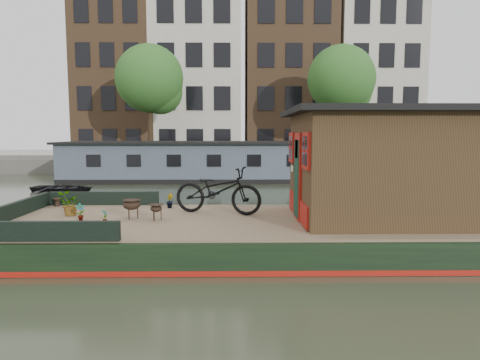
{
  "coord_description": "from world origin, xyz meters",
  "views": [
    {
      "loc": [
        -0.97,
        -9.34,
        2.53
      ],
      "look_at": [
        -0.85,
        0.5,
        1.46
      ],
      "focal_mm": 32.0,
      "sensor_mm": 36.0,
      "label": 1
    }
  ],
  "objects_px": {
    "cabin": "(378,164)",
    "potted_plant_a": "(80,212)",
    "bicycle": "(218,190)",
    "brazier_rear": "(156,212)",
    "dinghy": "(63,185)",
    "brazier_front": "(132,209)"
  },
  "relations": [
    {
      "from": "cabin",
      "to": "potted_plant_a",
      "type": "xyz_separation_m",
      "value": [
        -6.52,
        -0.15,
        -1.04
      ]
    },
    {
      "from": "bicycle",
      "to": "brazier_rear",
      "type": "relative_size",
      "value": 5.95
    },
    {
      "from": "cabin",
      "to": "dinghy",
      "type": "xyz_separation_m",
      "value": [
        -10.76,
        9.47,
        -1.6
      ]
    },
    {
      "from": "cabin",
      "to": "brazier_rear",
      "type": "distance_m",
      "value": 4.99
    },
    {
      "from": "cabin",
      "to": "brazier_rear",
      "type": "height_order",
      "value": "cabin"
    },
    {
      "from": "potted_plant_a",
      "to": "dinghy",
      "type": "relative_size",
      "value": 0.14
    },
    {
      "from": "potted_plant_a",
      "to": "bicycle",
      "type": "bearing_deg",
      "value": 14.83
    },
    {
      "from": "bicycle",
      "to": "potted_plant_a",
      "type": "relative_size",
      "value": 5.59
    },
    {
      "from": "brazier_rear",
      "to": "cabin",
      "type": "bearing_deg",
      "value": 1.61
    },
    {
      "from": "cabin",
      "to": "brazier_rear",
      "type": "relative_size",
      "value": 11.25
    },
    {
      "from": "cabin",
      "to": "brazier_front",
      "type": "distance_m",
      "value": 5.53
    },
    {
      "from": "brazier_rear",
      "to": "brazier_front",
      "type": "bearing_deg",
      "value": 164.54
    },
    {
      "from": "cabin",
      "to": "bicycle",
      "type": "bearing_deg",
      "value": 169.83
    },
    {
      "from": "bicycle",
      "to": "dinghy",
      "type": "distance_m",
      "value": 11.43
    },
    {
      "from": "cabin",
      "to": "potted_plant_a",
      "type": "distance_m",
      "value": 6.6
    },
    {
      "from": "brazier_front",
      "to": "dinghy",
      "type": "xyz_separation_m",
      "value": [
        -5.32,
        9.44,
        -0.58
      ]
    },
    {
      "from": "cabin",
      "to": "bicycle",
      "type": "xyz_separation_m",
      "value": [
        -3.56,
        0.64,
        -0.67
      ]
    },
    {
      "from": "cabin",
      "to": "dinghy",
      "type": "height_order",
      "value": "cabin"
    },
    {
      "from": "brazier_front",
      "to": "brazier_rear",
      "type": "distance_m",
      "value": 0.59
    },
    {
      "from": "cabin",
      "to": "bicycle",
      "type": "relative_size",
      "value": 1.89
    },
    {
      "from": "brazier_rear",
      "to": "dinghy",
      "type": "xyz_separation_m",
      "value": [
        -5.89,
        9.6,
        -0.55
      ]
    },
    {
      "from": "bicycle",
      "to": "brazier_rear",
      "type": "height_order",
      "value": "bicycle"
    }
  ]
}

